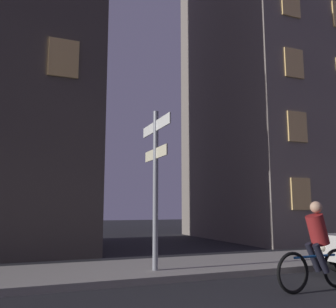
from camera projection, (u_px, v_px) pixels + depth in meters
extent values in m
cube|color=gray|center=(131.00, 271.00, 8.22)|extent=(40.00, 2.57, 0.14)
cylinder|color=gray|center=(156.00, 188.00, 8.14)|extent=(0.12, 0.12, 3.56)
cube|color=white|center=(156.00, 126.00, 8.35)|extent=(0.03, 1.79, 0.24)
cube|color=beige|center=(156.00, 154.00, 8.25)|extent=(0.03, 1.42, 0.24)
sphere|color=#F9EFCC|center=(322.00, 247.00, 7.92)|extent=(0.16, 0.16, 0.16)
torus|color=black|center=(293.00, 273.00, 6.36)|extent=(0.72, 0.11, 0.72)
cylinder|color=#1959A5|center=(315.00, 256.00, 6.63)|extent=(1.00, 0.11, 0.04)
cylinder|color=maroon|center=(317.00, 230.00, 6.74)|extent=(0.47, 0.35, 0.61)
sphere|color=tan|center=(316.00, 207.00, 6.80)|extent=(0.22, 0.22, 0.22)
cylinder|color=black|center=(321.00, 258.00, 6.56)|extent=(0.35, 0.14, 0.55)
cylinder|color=black|center=(313.00, 257.00, 6.72)|extent=(0.35, 0.14, 0.55)
cube|color=#F2C672|center=(64.00, 58.00, 11.07)|extent=(0.90, 0.06, 1.20)
cube|color=slate|center=(300.00, 65.00, 19.93)|extent=(10.79, 8.08, 18.55)
cube|color=#F2C672|center=(301.00, 194.00, 13.65)|extent=(0.90, 0.06, 1.20)
cube|color=#F2C672|center=(297.00, 127.00, 14.03)|extent=(0.90, 0.06, 1.20)
cube|color=#F2C672|center=(294.00, 63.00, 14.41)|extent=(0.90, 0.06, 1.20)
cube|color=#F2C672|center=(291.00, 3.00, 14.78)|extent=(0.90, 0.06, 1.20)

